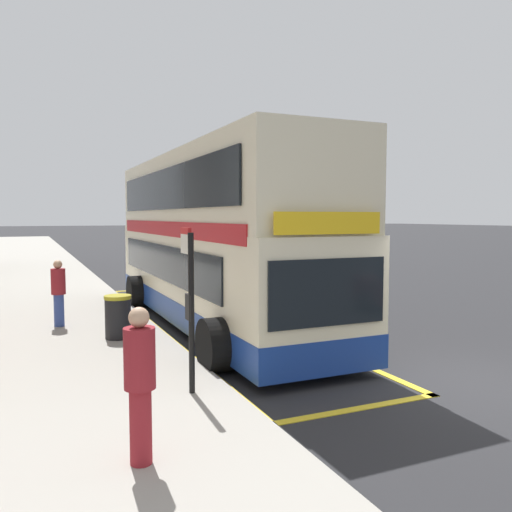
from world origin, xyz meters
TOP-DOWN VIEW (x-y plane):
  - ground_plane at (0.00, 32.00)m, footprint 260.00×260.00m
  - pavement_near at (-7.00, 32.00)m, footprint 6.00×76.00m
  - double_decker_bus at (-2.46, 6.72)m, footprint 3.19×11.53m
  - bus_bay_markings at (-2.50, 6.87)m, footprint 2.99×13.84m
  - bus_stop_sign at (-4.64, 1.40)m, footprint 0.09×0.51m
  - parked_car_black_behind at (4.71, 16.89)m, footprint 2.09×4.20m
  - pedestrian_waiting_near_sign at (-5.82, -0.66)m, footprint 0.34×0.34m
  - pedestrian_further_back at (-6.20, 7.28)m, footprint 0.34×0.34m
  - litter_bin at (-5.08, 5.42)m, footprint 0.59×0.59m

SIDE VIEW (x-z plane):
  - ground_plane at x=0.00m, z-range 0.00..0.00m
  - bus_bay_markings at x=-2.50m, z-range 0.00..0.01m
  - pavement_near at x=-7.00m, z-range 0.00..0.14m
  - litter_bin at x=-5.08m, z-range 0.14..1.10m
  - parked_car_black_behind at x=4.71m, z-range -0.01..1.61m
  - pedestrian_further_back at x=-6.20m, z-range 0.21..1.84m
  - pedestrian_waiting_near_sign at x=-5.82m, z-range 0.22..1.94m
  - bus_stop_sign at x=-4.64m, z-range 0.39..2.90m
  - double_decker_bus at x=-2.46m, z-range -0.13..4.27m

